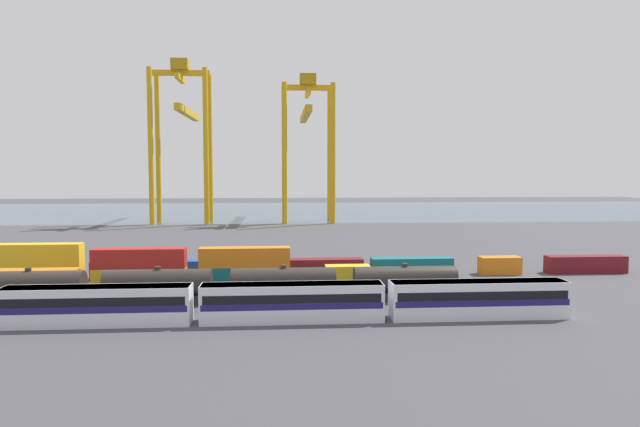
% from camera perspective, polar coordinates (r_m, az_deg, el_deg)
% --- Properties ---
extents(ground_plane, '(420.00, 420.00, 0.00)m').
position_cam_1_polar(ground_plane, '(118.86, -5.94, -3.21)').
color(ground_plane, '#424247').
extents(harbour_water, '(400.00, 110.00, 0.01)m').
position_cam_1_polar(harbour_water, '(222.10, -5.15, 0.27)').
color(harbour_water, '#384C60').
rests_on(harbour_water, ground_plane).
extents(passenger_train, '(57.75, 3.14, 3.90)m').
position_cam_1_polar(passenger_train, '(59.29, -2.78, -8.67)').
color(passenger_train, silver).
rests_on(passenger_train, ground_plane).
extents(freight_tank_row, '(55.75, 2.95, 4.41)m').
position_cam_1_polar(freight_tank_row, '(68.19, -9.82, -7.07)').
color(freight_tank_row, '#232326').
rests_on(freight_tank_row, ground_plane).
extents(shipping_container_0, '(12.10, 2.44, 2.60)m').
position_cam_1_polar(shipping_container_0, '(84.13, -26.82, -5.86)').
color(shipping_container_0, orange).
rests_on(shipping_container_0, ground_plane).
extents(shipping_container_1, '(12.10, 2.44, 2.60)m').
position_cam_1_polar(shipping_container_1, '(79.86, -17.54, -6.12)').
color(shipping_container_1, gold).
rests_on(shipping_container_1, ground_plane).
extents(shipping_container_2, '(12.10, 2.44, 2.60)m').
position_cam_1_polar(shipping_container_2, '(79.44, -17.58, -4.27)').
color(shipping_container_2, '#AD211C').
rests_on(shipping_container_2, shipping_container_1).
extents(shipping_container_3, '(12.10, 2.44, 2.60)m').
position_cam_1_polar(shipping_container_3, '(77.85, -7.49, -6.22)').
color(shipping_container_3, '#146066').
rests_on(shipping_container_3, ground_plane).
extents(shipping_container_4, '(12.10, 2.44, 2.60)m').
position_cam_1_polar(shipping_container_4, '(77.42, -7.51, -4.32)').
color(shipping_container_4, orange).
rests_on(shipping_container_4, shipping_container_3).
extents(shipping_container_5, '(6.04, 2.44, 2.60)m').
position_cam_1_polar(shipping_container_5, '(78.29, 2.76, -6.13)').
color(shipping_container_5, gold).
rests_on(shipping_container_5, ground_plane).
extents(shipping_container_6, '(12.10, 2.44, 2.60)m').
position_cam_1_polar(shipping_container_6, '(90.25, -26.28, -5.18)').
color(shipping_container_6, gold).
rests_on(shipping_container_6, ground_plane).
extents(shipping_container_7, '(12.10, 2.44, 2.60)m').
position_cam_1_polar(shipping_container_7, '(89.88, -26.34, -3.54)').
color(shipping_container_7, gold).
rests_on(shipping_container_7, shipping_container_6).
extents(shipping_container_8, '(12.10, 2.44, 2.60)m').
position_cam_1_polar(shipping_container_8, '(86.13, -17.97, -5.38)').
color(shipping_container_8, '#AD211C').
rests_on(shipping_container_8, ground_plane).
extents(shipping_container_9, '(12.10, 2.44, 2.60)m').
position_cam_1_polar(shipping_container_9, '(83.97, -9.02, -5.46)').
color(shipping_container_9, '#1C4299').
rests_on(shipping_container_9, ground_plane).
extents(shipping_container_10, '(12.10, 2.44, 2.60)m').
position_cam_1_polar(shipping_container_10, '(83.91, 0.16, -5.42)').
color(shipping_container_10, maroon).
rests_on(shipping_container_10, ground_plane).
extents(shipping_container_11, '(12.10, 2.44, 2.60)m').
position_cam_1_polar(shipping_container_11, '(85.97, 9.13, -5.24)').
color(shipping_container_11, '#146066').
rests_on(shipping_container_11, ground_plane).
extents(shipping_container_12, '(6.04, 2.44, 2.60)m').
position_cam_1_polar(shipping_container_12, '(89.98, 17.48, -4.96)').
color(shipping_container_12, orange).
rests_on(shipping_container_12, ground_plane).
extents(shipping_container_13, '(12.10, 2.44, 2.60)m').
position_cam_1_polar(shipping_container_13, '(95.72, 24.97, -4.62)').
color(shipping_container_13, maroon).
rests_on(shipping_container_13, ground_plane).
extents(gantry_crane_west, '(17.17, 38.55, 47.97)m').
position_cam_1_polar(gantry_crane_west, '(177.59, -13.54, 8.50)').
color(gantry_crane_west, gold).
rests_on(gantry_crane_west, ground_plane).
extents(gantry_crane_central, '(15.69, 41.42, 44.11)m').
position_cam_1_polar(gantry_crane_central, '(176.07, -1.28, 8.18)').
color(gantry_crane_central, gold).
rests_on(gantry_crane_central, ground_plane).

